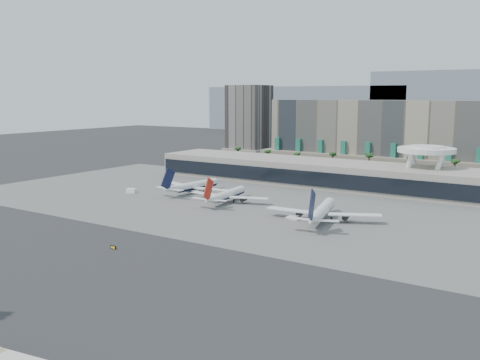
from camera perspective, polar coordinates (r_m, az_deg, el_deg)
The scene contains 13 objects.
ground at distance 185.15m, azimuth -7.43°, elevation -5.11°, with size 900.00×900.00×0.00m, color #232326.
apron_pad at distance 228.50m, azimuth 1.61°, elevation -2.31°, with size 260.00×130.00×0.06m, color #5B5B59.
hotel at distance 329.37m, azimuth 14.17°, elevation 3.88°, with size 140.00×30.00×42.00m.
office_tower at distance 397.92m, azimuth 0.98°, elevation 5.89°, with size 30.00×30.00×52.00m.
terminal at distance 274.90m, azimuth 7.64°, elevation 0.93°, with size 170.00×32.50×14.50m.
saucer_structure at distance 260.62m, azimuth 19.26°, elevation 2.70°, with size 26.00×26.00×21.89m.
palm_row at distance 303.59m, azimuth 11.74°, elevation 2.35°, with size 157.80×2.80×13.10m.
airliner_left at distance 248.82m, azimuth -4.93°, elevation -0.60°, with size 37.80×39.07×13.49m.
airliner_centre at distance 226.10m, azimuth -1.41°, elevation -1.59°, with size 36.40×37.67×13.03m.
airliner_right at distance 194.63m, azimuth 8.73°, elevation -3.30°, with size 41.15×42.72×15.01m.
service_vehicle_a at distance 253.21m, azimuth -11.51°, elevation -1.12°, with size 4.35×2.13×2.13m, color white.
service_vehicle_b at distance 196.31m, azimuth 5.79°, elevation -4.00°, with size 3.36×1.92×1.73m, color silver.
taxiway_sign at distance 163.77m, azimuth -13.37°, elevation -7.00°, with size 2.23×0.40×1.01m.
Camera 1 is at (117.76, -135.53, 45.23)m, focal length 40.00 mm.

